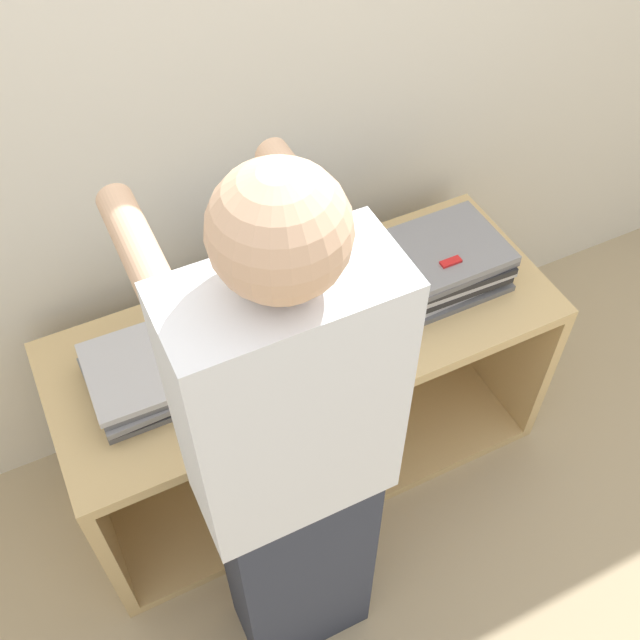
{
  "coord_description": "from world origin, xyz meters",
  "views": [
    {
      "loc": [
        -0.55,
        -0.93,
        2.23
      ],
      "look_at": [
        0.0,
        0.2,
        0.77
      ],
      "focal_mm": 42.0,
      "sensor_mm": 36.0,
      "label": 1
    }
  ],
  "objects_px": {
    "laptop_open": "(296,299)",
    "laptop_stack_left": "(164,368)",
    "person": "(292,475)",
    "laptop_stack_right": "(435,265)"
  },
  "relations": [
    {
      "from": "laptop_stack_right",
      "to": "laptop_open",
      "type": "bearing_deg",
      "value": 170.62
    },
    {
      "from": "laptop_open",
      "to": "laptop_stack_left",
      "type": "distance_m",
      "value": 0.41
    },
    {
      "from": "laptop_stack_left",
      "to": "person",
      "type": "height_order",
      "value": "person"
    },
    {
      "from": "laptop_open",
      "to": "laptop_stack_right",
      "type": "bearing_deg",
      "value": -9.38
    },
    {
      "from": "laptop_stack_left",
      "to": "person",
      "type": "bearing_deg",
      "value": -73.6
    },
    {
      "from": "laptop_open",
      "to": "person",
      "type": "xyz_separation_m",
      "value": [
        -0.26,
        -0.55,
        0.12
      ]
    },
    {
      "from": "laptop_stack_left",
      "to": "laptop_stack_right",
      "type": "distance_m",
      "value": 0.81
    },
    {
      "from": "laptop_stack_right",
      "to": "person",
      "type": "distance_m",
      "value": 0.83
    },
    {
      "from": "laptop_open",
      "to": "person",
      "type": "bearing_deg",
      "value": -115.41
    },
    {
      "from": "laptop_stack_left",
      "to": "laptop_stack_right",
      "type": "height_order",
      "value": "laptop_stack_right"
    }
  ]
}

